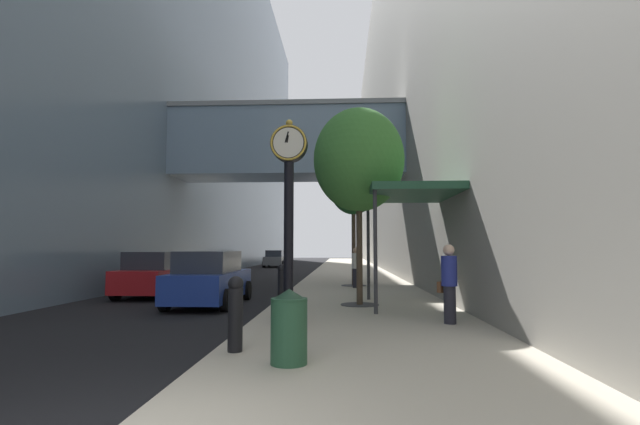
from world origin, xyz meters
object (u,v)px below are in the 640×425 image
object	(u,v)px
car_red_far	(158,274)
car_blue_near	(210,279)
car_black_trailing	(211,268)
trash_bin	(289,325)
street_tree_near	(359,160)
bollard_nearest	(235,312)
bollard_third	(282,284)
car_grey_mid	(276,259)
pedestrian_by_clock	(356,266)
street_tree_mid_near	(353,188)
street_clock	(289,209)
pedestrian_walking	(449,282)

from	to	relation	value
car_red_far	car_blue_near	bearing A→B (deg)	-43.97
car_black_trailing	trash_bin	bearing A→B (deg)	-70.16
car_blue_near	street_tree_near	bearing A→B (deg)	-10.30
bollard_nearest	bollard_third	xyz separation A→B (m)	(0.00, 5.59, 0.00)
car_grey_mid	bollard_third	bearing A→B (deg)	-81.32
pedestrian_by_clock	car_black_trailing	distance (m)	7.78
street_tree_mid_near	trash_bin	bearing A→B (deg)	-95.22
street_tree_near	car_grey_mid	distance (m)	31.01
street_clock	trash_bin	size ratio (longest dim) A/B	4.36
street_tree_near	trash_bin	xyz separation A→B (m)	(-1.25, -6.82, -3.67)
bollard_nearest	car_black_trailing	xyz separation A→B (m)	(-4.79, 15.16, 0.01)
street_clock	pedestrian_by_clock	world-z (taller)	street_clock
car_grey_mid	car_black_trailing	distance (m)	20.96
bollard_nearest	car_grey_mid	world-z (taller)	car_grey_mid
street_clock	car_grey_mid	xyz separation A→B (m)	(-5.15, 33.14, -1.89)
bollard_nearest	car_black_trailing	world-z (taller)	car_black_trailing
bollard_third	pedestrian_walking	bearing A→B (deg)	-33.82
pedestrian_walking	car_grey_mid	bearing A→B (deg)	104.64
street_clock	car_blue_near	xyz separation A→B (m)	(-2.92, 3.94, -1.84)
pedestrian_walking	car_black_trailing	xyz separation A→B (m)	(-8.81, 12.27, -0.27)
street_tree_near	pedestrian_by_clock	xyz separation A→B (m)	(0.06, 5.77, -3.33)
street_tree_near	car_black_trailing	size ratio (longest dim) A/B	1.24
pedestrian_walking	car_red_far	distance (m)	11.31
street_clock	pedestrian_walking	bearing A→B (deg)	-1.52
car_red_far	car_grey_mid	bearing A→B (deg)	88.98
pedestrian_walking	pedestrian_by_clock	xyz separation A→B (m)	(-1.77, 8.97, -0.03)
trash_bin	car_blue_near	size ratio (longest dim) A/B	0.24
car_blue_near	car_black_trailing	world-z (taller)	car_blue_near
bollard_third	pedestrian_walking	world-z (taller)	pedestrian_walking
bollard_nearest	trash_bin	bearing A→B (deg)	-37.74
street_clock	car_red_far	bearing A→B (deg)	130.66
bollard_nearest	car_grey_mid	size ratio (longest dim) A/B	0.28
trash_bin	car_grey_mid	bearing A→B (deg)	98.65
bollard_third	pedestrian_walking	distance (m)	4.84
pedestrian_by_clock	car_grey_mid	world-z (taller)	pedestrian_by_clock
car_blue_near	car_black_trailing	size ratio (longest dim) A/B	0.95
pedestrian_by_clock	car_blue_near	distance (m)	6.80
street_clock	car_red_far	size ratio (longest dim) A/B	1.06
bollard_nearest	car_black_trailing	bearing A→B (deg)	107.54
bollard_third	car_blue_near	size ratio (longest dim) A/B	0.27
street_tree_mid_near	pedestrian_by_clock	world-z (taller)	street_tree_mid_near
car_blue_near	car_red_far	world-z (taller)	car_blue_near
car_blue_near	car_red_far	size ratio (longest dim) A/B	1.03
trash_bin	pedestrian_by_clock	bearing A→B (deg)	84.09
street_tree_near	car_blue_near	xyz separation A→B (m)	(-4.63, 0.84, -3.54)
trash_bin	car_grey_mid	size ratio (longest dim) A/B	0.24
pedestrian_by_clock	street_tree_near	bearing A→B (deg)	-90.55
street_tree_mid_near	car_blue_near	bearing A→B (deg)	-127.61
bollard_nearest	car_black_trailing	size ratio (longest dim) A/B	0.25
car_red_far	car_black_trailing	bearing A→B (deg)	86.51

